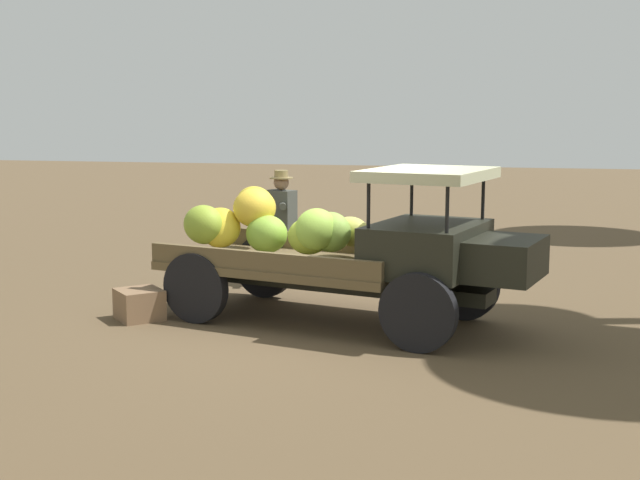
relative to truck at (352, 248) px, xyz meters
name	(u,v)px	position (x,y,z in m)	size (l,w,h in m)	color
ground_plane	(332,326)	(-0.20, -0.20, -0.91)	(60.00, 60.00, 0.00)	brown
truck	(352,248)	(0.00, 0.00, 0.00)	(4.65, 2.58, 1.86)	black
farmer	(281,220)	(-1.45, 2.06, 0.04)	(0.56, 0.52, 1.66)	#B4B3A5
wooden_crate	(139,304)	(-2.53, -0.41, -0.72)	(0.52, 0.50, 0.37)	#806043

